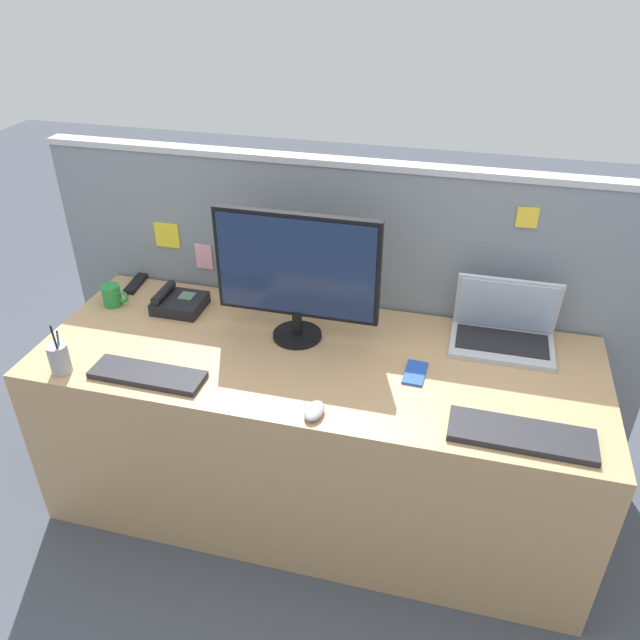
{
  "coord_description": "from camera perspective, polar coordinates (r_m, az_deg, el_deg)",
  "views": [
    {
      "loc": [
        0.47,
        -1.78,
        2.01
      ],
      "look_at": [
        0.0,
        0.05,
        0.83
      ],
      "focal_mm": 35.4,
      "sensor_mm": 36.0,
      "label": 1
    }
  ],
  "objects": [
    {
      "name": "keyboard_spare",
      "position": [
        2.01,
        17.75,
        -9.87
      ],
      "size": [
        0.43,
        0.15,
        0.02
      ],
      "primitive_type": "cube",
      "rotation": [
        0.0,
        0.0,
        -0.02
      ],
      "color": "#232328",
      "rests_on": "desk"
    },
    {
      "name": "keyboard_main",
      "position": [
        2.22,
        -15.32,
        -4.8
      ],
      "size": [
        0.4,
        0.13,
        0.02
      ],
      "primitive_type": "cube",
      "rotation": [
        0.0,
        0.0,
        -0.02
      ],
      "color": "#232328",
      "rests_on": "desk"
    },
    {
      "name": "desk",
      "position": [
        2.48,
        -0.29,
        -9.99
      ],
      "size": [
        2.02,
        0.76,
        0.71
      ],
      "primitive_type": "cube",
      "color": "tan",
      "rests_on": "ground_plane"
    },
    {
      "name": "laptop",
      "position": [
        2.39,
        16.28,
        -0.65
      ],
      "size": [
        0.37,
        0.24,
        0.25
      ],
      "color": "#B2B5BC",
      "rests_on": "desk"
    },
    {
      "name": "desktop_monitor",
      "position": [
        2.23,
        -2.13,
        4.44
      ],
      "size": [
        0.6,
        0.18,
        0.49
      ],
      "color": "black",
      "rests_on": "desk"
    },
    {
      "name": "pen_cup",
      "position": [
        2.32,
        -22.51,
        -3.22
      ],
      "size": [
        0.07,
        0.07,
        0.19
      ],
      "color": "#99999E",
      "rests_on": "desk"
    },
    {
      "name": "computer_mouse_right_hand",
      "position": [
        1.99,
        -0.53,
        -8.2
      ],
      "size": [
        0.07,
        0.1,
        0.03
      ],
      "primitive_type": "ellipsoid",
      "rotation": [
        0.0,
        0.0,
        -0.07
      ],
      "color": "#9EA0A8",
      "rests_on": "desk"
    },
    {
      "name": "coffee_mug",
      "position": [
        2.67,
        -18.26,
        2.12
      ],
      "size": [
        0.11,
        0.07,
        0.09
      ],
      "color": "#238438",
      "rests_on": "desk"
    },
    {
      "name": "cell_phone_blue_case",
      "position": [
        2.19,
        8.59,
        -4.76
      ],
      "size": [
        0.08,
        0.14,
        0.01
      ],
      "primitive_type": "cube",
      "rotation": [
        0.0,
        0.0,
        -0.05
      ],
      "color": "blue",
      "rests_on": "desk"
    },
    {
      "name": "cubicle_divider",
      "position": [
        2.63,
        2.0,
        0.8
      ],
      "size": [
        2.42,
        0.08,
        1.3
      ],
      "color": "gray",
      "rests_on": "ground_plane"
    },
    {
      "name": "ground_plane",
      "position": [
        2.73,
        -0.27,
        -15.57
      ],
      "size": [
        10.0,
        10.0,
        0.0
      ],
      "primitive_type": "plane",
      "color": "#424751"
    },
    {
      "name": "tv_remote",
      "position": [
        2.81,
        -16.28,
        3.22
      ],
      "size": [
        0.06,
        0.17,
        0.02
      ],
      "primitive_type": "cube",
      "rotation": [
        0.0,
        0.0,
        0.09
      ],
      "color": "black",
      "rests_on": "desk"
    },
    {
      "name": "desk_phone",
      "position": [
        2.58,
        -12.7,
        1.57
      ],
      "size": [
        0.19,
        0.17,
        0.08
      ],
      "color": "black",
      "rests_on": "desk"
    }
  ]
}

